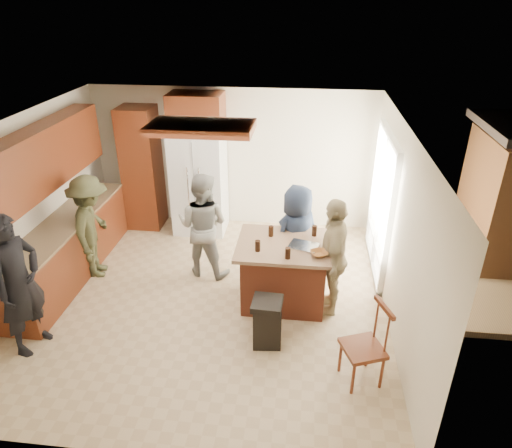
# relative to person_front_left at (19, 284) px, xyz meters

# --- Properties ---
(room_shell) EXTENTS (8.00, 5.20, 5.00)m
(room_shell) POSITION_rel_person_front_left_xyz_m (6.31, 2.81, -0.04)
(room_shell) COLOR tan
(room_shell) RESTS_ON ground
(person_front_left) EXTENTS (0.61, 0.75, 1.81)m
(person_front_left) POSITION_rel_person_front_left_xyz_m (0.00, 0.00, 0.00)
(person_front_left) COLOR black
(person_front_left) RESTS_ON ground
(person_behind_left) EXTENTS (0.87, 0.63, 1.64)m
(person_behind_left) POSITION_rel_person_front_left_xyz_m (1.76, 1.86, -0.08)
(person_behind_left) COLOR gray
(person_behind_left) RESTS_ON ground
(person_behind_right) EXTENTS (0.90, 0.86, 1.55)m
(person_behind_right) POSITION_rel_person_front_left_xyz_m (3.16, 1.77, -0.13)
(person_behind_right) COLOR #1C2538
(person_behind_right) RESTS_ON ground
(person_side_right) EXTENTS (0.54, 0.99, 1.66)m
(person_side_right) POSITION_rel_person_front_left_xyz_m (3.65, 1.17, -0.08)
(person_side_right) COLOR tan
(person_side_right) RESTS_ON ground
(person_counter) EXTENTS (0.67, 1.11, 1.61)m
(person_counter) POSITION_rel_person_front_left_xyz_m (0.13, 1.65, -0.10)
(person_counter) COLOR #3B3D23
(person_counter) RESTS_ON ground
(left_cabinetry) EXTENTS (0.64, 3.00, 2.30)m
(left_cabinetry) POSITION_rel_person_front_left_xyz_m (-0.31, 1.57, 0.05)
(left_cabinetry) COLOR maroon
(left_cabinetry) RESTS_ON ground
(back_wall_units) EXTENTS (1.80, 0.60, 2.45)m
(back_wall_units) POSITION_rel_person_front_left_xyz_m (0.60, 3.37, 0.48)
(back_wall_units) COLOR maroon
(back_wall_units) RESTS_ON ground
(refrigerator) EXTENTS (0.90, 0.76, 1.80)m
(refrigerator) POSITION_rel_person_front_left_xyz_m (1.38, 3.29, -0.00)
(refrigerator) COLOR white
(refrigerator) RESTS_ON ground
(kitchen_island) EXTENTS (1.28, 1.03, 0.93)m
(kitchen_island) POSITION_rel_person_front_left_xyz_m (3.01, 1.26, -0.43)
(kitchen_island) COLOR brown
(kitchen_island) RESTS_ON ground
(island_items) EXTENTS (0.97, 0.71, 0.15)m
(island_items) POSITION_rel_person_front_left_xyz_m (3.22, 1.15, 0.07)
(island_items) COLOR silver
(island_items) RESTS_ON kitchen_island
(trash_bin) EXTENTS (0.38, 0.38, 0.63)m
(trash_bin) POSITION_rel_person_front_left_xyz_m (2.86, 0.38, -0.59)
(trash_bin) COLOR black
(trash_bin) RESTS_ON ground
(spindle_chair) EXTENTS (0.54, 0.54, 0.99)m
(spindle_chair) POSITION_rel_person_front_left_xyz_m (3.98, -0.11, -0.45)
(spindle_chair) COLOR maroon
(spindle_chair) RESTS_ON ground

